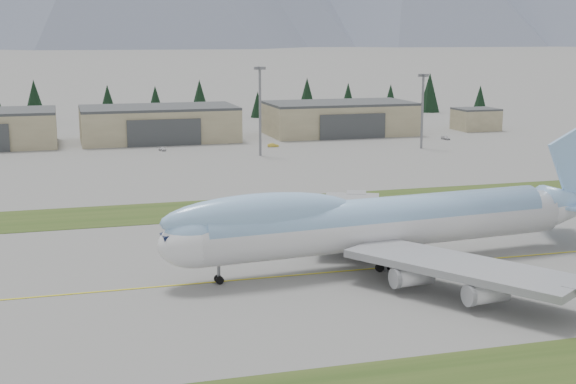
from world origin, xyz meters
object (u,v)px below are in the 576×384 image
object	(u,v)px
hangar_center	(159,123)
service_vehicle_b	(273,147)
hangar_right	(339,118)
boeing_747_freighter	(381,222)
service_vehicle_a	(162,151)
service_vehicle_c	(445,140)

from	to	relation	value
hangar_center	service_vehicle_b	xyz separation A→B (m)	(30.77, -24.07, -5.39)
hangar_right	boeing_747_freighter	bearing A→B (deg)	-107.25
service_vehicle_a	service_vehicle_b	distance (m)	32.76
hangar_center	service_vehicle_a	xyz separation A→B (m)	(-1.97, -23.02, -5.39)
service_vehicle_c	service_vehicle_a	bearing A→B (deg)	169.96
service_vehicle_c	hangar_center	bearing A→B (deg)	155.28
hangar_center	service_vehicle_c	bearing A→B (deg)	-14.51
hangar_center	hangar_right	xyz separation A→B (m)	(60.00, 0.00, 0.00)
hangar_right	service_vehicle_c	world-z (taller)	hangar_right
hangar_center	service_vehicle_c	xyz separation A→B (m)	(87.92, -22.75, -5.39)
hangar_right	service_vehicle_a	size ratio (longest dim) A/B	15.14
hangar_center	hangar_right	distance (m)	60.00
hangar_center	service_vehicle_c	world-z (taller)	hangar_center
boeing_747_freighter	hangar_right	size ratio (longest dim) A/B	1.55
service_vehicle_b	hangar_center	bearing A→B (deg)	55.98
boeing_747_freighter	service_vehicle_a	xyz separation A→B (m)	(-15.92, 125.33, -6.46)
service_vehicle_b	service_vehicle_c	bearing A→B (deg)	-84.65
hangar_right	service_vehicle_b	distance (m)	38.25
hangar_center	service_vehicle_c	size ratio (longest dim) A/B	13.19
boeing_747_freighter	service_vehicle_c	size ratio (longest dim) A/B	20.45
hangar_right	service_vehicle_b	xyz separation A→B (m)	(-29.23, -24.07, -5.39)
boeing_747_freighter	service_vehicle_a	world-z (taller)	boeing_747_freighter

